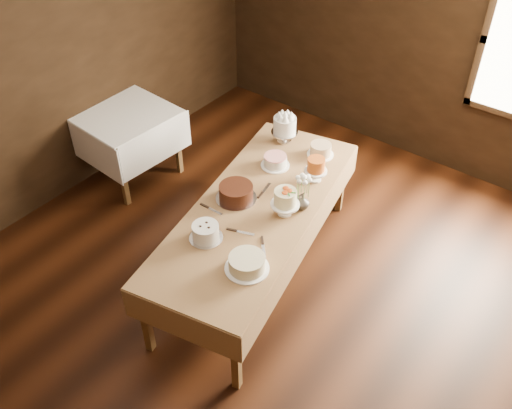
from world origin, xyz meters
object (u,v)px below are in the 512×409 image
object	(u,v)px
cake_server_e	(215,211)
cake_swirl	(206,233)
flower_vase	(302,202)
side_table	(124,120)
cake_chocolate	(236,193)
display_table	(256,212)
cake_server_c	(266,188)
cake_speckled	(321,150)
cake_server_d	(298,197)
cake_flowers	(285,203)
cake_lattice	(275,162)
cake_server_b	(264,251)
cake_meringue	(285,130)
cake_cream	(247,264)
cake_server_a	(246,233)
cake_caramel	(316,171)

from	to	relation	value
cake_server_e	cake_swirl	bearing A→B (deg)	-64.04
cake_swirl	flower_vase	size ratio (longest dim) A/B	2.11
side_table	cake_chocolate	size ratio (longest dim) A/B	2.40
display_table	cake_server_c	xyz separation A→B (m)	(-0.09, 0.26, 0.06)
cake_swirl	cake_speckled	bearing A→B (deg)	86.32
cake_speckled	cake_server_d	distance (m)	0.69
cake_flowers	cake_swirl	bearing A→B (deg)	-116.82
cake_swirl	cake_server_e	distance (m)	0.34
side_table	cake_lattice	xyz separation A→B (m)	(1.83, 0.24, 0.12)
cake_chocolate	cake_server_e	size ratio (longest dim) A/B	1.76
cake_flowers	cake_server_c	bearing A→B (deg)	151.05
cake_server_e	cake_server_b	bearing A→B (deg)	-13.95
cake_meringue	cake_flowers	bearing A→B (deg)	-54.34
cake_cream	cake_speckled	bearing A→B (deg)	102.91
display_table	cake_server_a	world-z (taller)	cake_server_a
cake_meringue	cake_server_e	bearing A→B (deg)	-82.83
cake_server_a	cake_server_b	distance (m)	0.25
cake_server_b	cake_speckled	bearing A→B (deg)	152.75
cake_swirl	cake_server_e	xyz separation A→B (m)	(-0.16, 0.30, -0.06)
cake_flowers	cake_server_e	world-z (taller)	cake_flowers
cake_chocolate	cake_cream	size ratio (longest dim) A/B	1.11
flower_vase	cake_lattice	bearing A→B (deg)	146.83
cake_cream	flower_vase	distance (m)	0.85
cake_caramel	flower_vase	bearing A→B (deg)	-72.61
cake_caramel	cake_cream	distance (m)	1.26
cake_speckled	cake_server_e	xyz separation A→B (m)	(-0.26, -1.25, -0.05)
cake_chocolate	display_table	bearing A→B (deg)	6.13
display_table	cake_meringue	bearing A→B (deg)	112.19
cake_chocolate	cake_server_b	world-z (taller)	cake_chocolate
side_table	cake_flowers	xyz separation A→B (m)	(2.30, -0.26, 0.19)
cake_caramel	cake_server_e	world-z (taller)	cake_caramel
cake_flowers	cake_cream	world-z (taller)	cake_flowers
display_table	cake_cream	bearing A→B (deg)	-58.07
cake_chocolate	cake_flowers	xyz separation A→B (m)	(0.45, 0.10, 0.04)
cake_meringue	cake_speckled	size ratio (longest dim) A/B	1.11
cake_lattice	side_table	bearing A→B (deg)	-172.42
cake_chocolate	cake_speckled	bearing A→B (deg)	77.49
cake_server_a	cake_swirl	bearing A→B (deg)	-151.94
cake_meringue	cake_server_d	world-z (taller)	cake_meringue
cake_server_c	display_table	bearing A→B (deg)	-172.13
cake_server_d	cake_chocolate	bearing A→B (deg)	140.93
cake_server_c	cake_server_d	world-z (taller)	same
cake_chocolate	cake_server_a	size ratio (longest dim) A/B	1.76
cake_chocolate	flower_vase	size ratio (longest dim) A/B	3.18
cake_caramel	cake_server_b	distance (m)	1.04
cake_speckled	cake_cream	xyz separation A→B (m)	(0.37, -1.61, -0.00)
side_table	cake_cream	size ratio (longest dim) A/B	2.66
cake_lattice	cake_server_e	xyz separation A→B (m)	(-0.02, -0.84, -0.04)
cake_server_e	cake_meringue	bearing A→B (deg)	95.19
cake_swirl	cake_cream	world-z (taller)	cake_swirl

